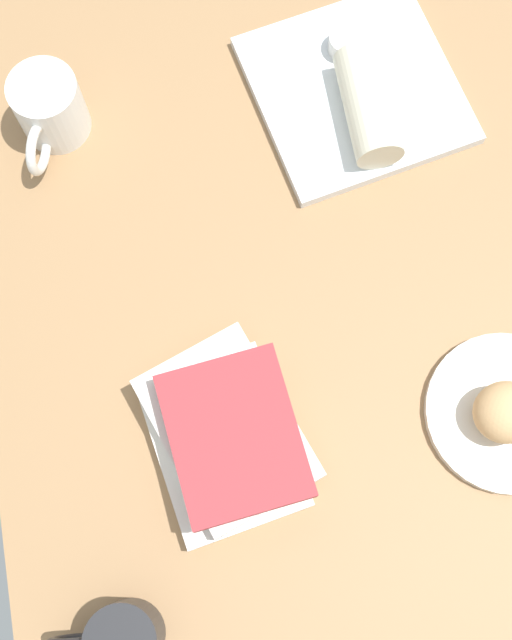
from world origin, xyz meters
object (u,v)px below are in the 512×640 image
Objects in this scene: breakfast_wrap at (368,105)px; second_mug at (49,109)px; sauce_cup at (346,43)px; round_plate at (506,413)px; square_plate at (355,90)px; book_stack at (228,437)px; scone_pastry at (506,412)px; coffee_mug at (121,639)px.

second_mug reaches higher than breakfast_wrap.
round_plate is at bearing 8.90° from sauce_cup.
square_plate is 5.49× the size of sauce_cup.
breakfast_wrap is at bearing 79.85° from second_mug.
book_stack reaches higher than sauce_cup.
scone_pastry is 46.59cm from square_plate.
sauce_cup reaches higher than square_plate.
sauce_cup is (-51.76, -6.85, -1.55)cm from scone_pastry.
book_stack is at bearing -27.30° from sauce_cup.
square_plate is 6.04cm from breakfast_wrap.
square_plate is at bearing -87.36° from breakfast_wrap.
square_plate is at bearing -170.18° from round_plate.
scone_pastry reaches higher than sauce_cup.
book_stack is at bearing -30.56° from square_plate.
sauce_cup is at bearing 152.70° from book_stack.
breakfast_wrap reaches higher than round_plate.
square_plate reaches higher than round_plate.
round_plate is at bearing 84.66° from book_stack.
coffee_mug is at bearing -33.19° from square_plate.
book_stack is at bearing 18.05° from second_mug.
second_mug is at bearing -9.08° from breakfast_wrap.
sauce_cup is 0.38× the size of coffee_mug.
book_stack reaches higher than square_plate.
coffee_mug is (15.53, -46.91, -0.20)cm from scone_pastry.
sauce_cup is at bearing -171.10° from round_plate.
square_plate is 1.94× the size of second_mug.
book_stack is (-3.09, -32.99, 3.50)cm from round_plate.
coffee_mug reaches higher than round_plate.
sauce_cup is at bearing -172.46° from scone_pastry.
coffee_mug is (61.48, -40.21, 3.57)cm from square_plate.
square_plate is at bearing 146.81° from coffee_mug.
scone_pastry is at bearing 108.32° from coffee_mug.
second_mug is at bearing -85.21° from sauce_cup.
second_mug is at bearing 179.60° from coffee_mug.
square_plate is at bearing 86.41° from second_mug.
sauce_cup reaches higher than round_plate.
book_stack is 1.97× the size of coffee_mug.
scone_pastry is at bearing 43.80° from second_mug.
round_plate is at bearing 106.65° from scone_pastry.
book_stack reaches higher than round_plate.
coffee_mug is 63.98cm from second_mug.
sauce_cup is at bearing 94.79° from second_mug.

